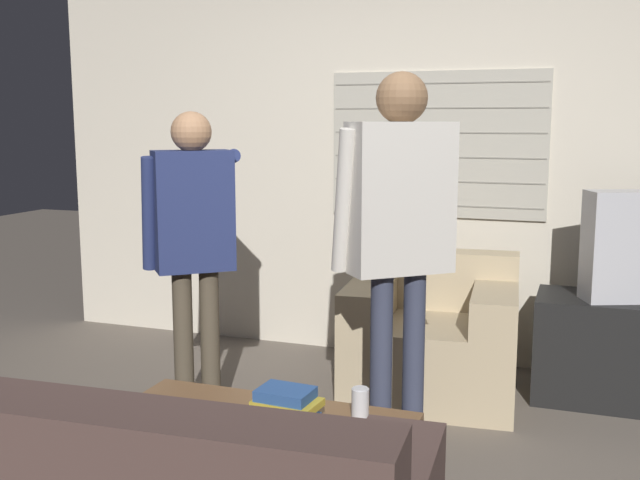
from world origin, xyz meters
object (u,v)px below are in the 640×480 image
object	(u,v)px
armchair_beige	(432,338)
spare_remote	(188,418)
person_left_standing	(193,230)
book_stack	(286,408)
coffee_table	(259,430)
person_right_standing	(399,218)
soda_can	(360,404)

from	to	relation	value
armchair_beige	spare_remote	xyz separation A→B (m)	(-0.58, -1.75, 0.12)
person_left_standing	spare_remote	distance (m)	1.22
book_stack	armchair_beige	bearing A→B (deg)	82.71
coffee_table	person_right_standing	size ratio (longest dim) A/B	0.65
armchair_beige	book_stack	size ratio (longest dim) A/B	3.95
person_right_standing	book_stack	bearing A→B (deg)	-146.37
coffee_table	person_left_standing	xyz separation A→B (m)	(-0.74, 0.86, 0.61)
person_left_standing	book_stack	size ratio (longest dim) A/B	6.34
person_left_standing	person_right_standing	xyz separation A→B (m)	(1.08, -0.10, 0.12)
person_right_standing	spare_remote	distance (m)	1.24
person_left_standing	person_right_standing	size ratio (longest dim) A/B	0.91
soda_can	spare_remote	distance (m)	0.65
spare_remote	armchair_beige	bearing A→B (deg)	56.48
soda_can	person_right_standing	bearing A→B (deg)	91.66
soda_can	coffee_table	bearing A→B (deg)	-160.78
coffee_table	person_left_standing	size ratio (longest dim) A/B	0.72
person_left_standing	soda_can	xyz separation A→B (m)	(1.10, -0.73, -0.50)
coffee_table	spare_remote	size ratio (longest dim) A/B	8.40
coffee_table	person_right_standing	bearing A→B (deg)	65.95
person_left_standing	person_right_standing	distance (m)	1.09
coffee_table	person_left_standing	distance (m)	1.29
soda_can	spare_remote	xyz separation A→B (m)	(-0.60, -0.23, -0.05)
person_left_standing	person_right_standing	bearing A→B (deg)	-45.04
armchair_beige	spare_remote	size ratio (longest dim) A/B	7.32
armchair_beige	book_stack	xyz separation A→B (m)	(-0.21, -1.66, 0.18)
book_stack	spare_remote	size ratio (longest dim) A/B	1.85
armchair_beige	person_right_standing	xyz separation A→B (m)	(0.01, -0.88, 0.80)
armchair_beige	spare_remote	bearing A→B (deg)	66.68
armchair_beige	person_left_standing	xyz separation A→B (m)	(-1.07, -0.78, 0.68)
coffee_table	soda_can	world-z (taller)	soda_can
coffee_table	soda_can	bearing A→B (deg)	19.22
person_right_standing	soda_can	size ratio (longest dim) A/B	13.96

